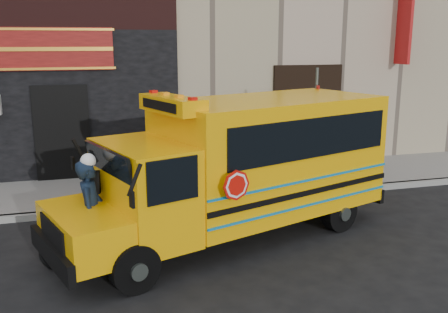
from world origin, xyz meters
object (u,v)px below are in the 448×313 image
sign_pole (315,128)px  cyclist (92,216)px  school_bus (244,163)px  bicycle (92,239)px

sign_pole → cyclist: 5.99m
sign_pole → school_bus: bearing=-142.6°
sign_pole → bicycle: bearing=-154.1°
cyclist → school_bus: bearing=-66.3°
cyclist → bicycle: bearing=173.5°
sign_pole → cyclist: sign_pole is taller
school_bus → bicycle: size_ratio=4.08×
bicycle → cyclist: (0.02, 0.07, 0.40)m
sign_pole → cyclist: size_ratio=1.73×
bicycle → school_bus: bearing=-73.2°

